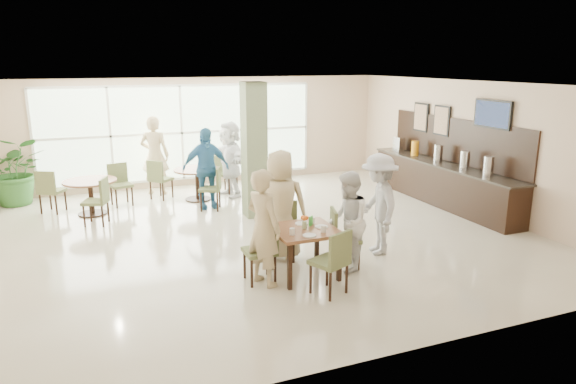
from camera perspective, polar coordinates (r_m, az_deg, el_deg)
name	(u,v)px	position (r m, az deg, el deg)	size (l,w,h in m)	color
ground	(255,234)	(9.81, -3.70, -4.72)	(10.00, 10.00, 0.00)	beige
room_shell	(253,146)	(9.39, -3.86, 5.14)	(10.00, 10.00, 10.00)	white
window_bank	(182,133)	(13.61, -11.72, 6.46)	(7.00, 0.04, 7.00)	silver
column	(254,150)	(10.69, -3.78, 4.62)	(0.45, 0.45, 2.80)	#697A55
main_table	(304,235)	(7.78, 1.82, -4.74)	(0.95, 0.95, 0.75)	brown
round_table_left	(90,188)	(11.69, -21.11, 0.40)	(1.11, 1.11, 0.75)	brown
round_table_right	(197,176)	(12.26, -10.06, 1.74)	(1.08, 1.08, 0.75)	brown
chairs_main_table	(304,245)	(7.88, 1.81, -5.89)	(1.97, 2.06, 0.95)	#535F34
chairs_table_left	(90,192)	(11.77, -21.16, -0.02)	(2.01, 1.86, 0.95)	#535F34
chairs_table_right	(199,180)	(12.27, -9.81, 1.30)	(2.25, 1.98, 0.95)	#535F34
tabletop_clutter	(308,225)	(7.72, 2.29, -3.70)	(0.68, 0.76, 0.21)	white
buffet_counter	(442,180)	(12.29, 16.78, 1.29)	(0.64, 4.70, 1.95)	black
wall_tv	(493,114)	(11.37, 21.78, 8.04)	(0.06, 1.00, 0.58)	black
framed_art_a	(442,121)	(12.61, 16.71, 7.61)	(0.05, 0.55, 0.70)	black
framed_art_b	(421,117)	(13.24, 14.56, 8.05)	(0.05, 0.55, 0.70)	black
potted_plant	(16,171)	(13.19, -27.98, 2.11)	(1.41, 1.41, 1.57)	#2D6428
teen_left	(263,228)	(7.42, -2.75, -3.98)	(0.63, 0.42, 1.74)	#C7B285
teen_far	(280,205)	(8.41, -0.86, -1.44)	(0.89, 0.49, 1.83)	#C7B285
teen_right	(348,222)	(8.01, 6.65, -3.30)	(0.76, 0.60, 1.57)	white
teen_standing	(379,204)	(8.77, 10.04, -1.35)	(1.11, 0.64, 1.72)	#B6B6B9
adult_a	(206,168)	(11.49, -9.12, 2.62)	(1.06, 0.60, 1.80)	teal
adult_b	(230,159)	(12.46, -6.49, 3.66)	(1.68, 0.73, 1.82)	white
adult_standing	(155,155)	(12.96, -14.58, 3.96)	(0.70, 0.46, 1.93)	#C7B285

